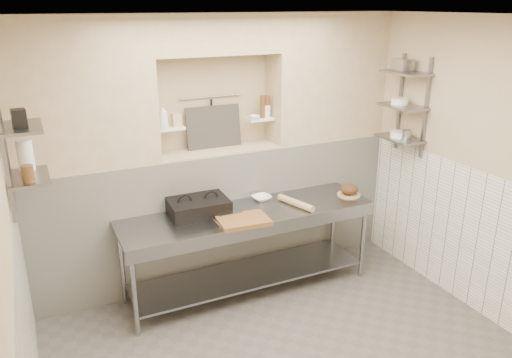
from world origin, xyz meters
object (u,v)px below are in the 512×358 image
bowl_alcove (255,117)px  bottle_soap (163,117)px  jug_left (25,155)px  rolling_pin (296,203)px  prep_table (249,235)px  panini_press (198,207)px  bread_loaf (349,189)px  mixing_bowl (262,198)px  cutting_board (243,221)px

bowl_alcove → bottle_soap: bearing=-179.3°
jug_left → rolling_pin: bearing=-2.3°
prep_table → panini_press: panini_press is taller
panini_press → bowl_alcove: (0.79, 0.37, 0.75)m
panini_press → bread_loaf: 1.67m
mixing_bowl → bottle_soap: bearing=162.4°
prep_table → cutting_board: bearing=-125.6°
rolling_pin → mixing_bowl: bearing=129.5°
jug_left → cutting_board: bearing=-7.8°
prep_table → mixing_bowl: bearing=41.9°
panini_press → cutting_board: bearing=-47.5°
prep_table → rolling_pin: size_ratio=5.60×
bottle_soap → jug_left: bottle_soap is taller
bottle_soap → prep_table: bearing=-38.0°
bread_loaf → jug_left: jug_left is taller
bottle_soap → jug_left: size_ratio=0.97×
bottle_soap → bread_loaf: bearing=-17.2°
jug_left → prep_table: bearing=-0.9°
cutting_board → bowl_alcove: bearing=57.8°
bread_loaf → bowl_alcove: bowl_alcove is taller
mixing_bowl → panini_press: bearing=-174.7°
bread_loaf → bowl_alcove: size_ratio=1.57×
bottle_soap → panini_press: bearing=-60.9°
prep_table → rolling_pin: 0.59m
mixing_bowl → bottle_soap: size_ratio=0.82×
panini_press → bread_loaf: size_ratio=3.13×
prep_table → cutting_board: 0.38m
mixing_bowl → rolling_pin: 0.39m
mixing_bowl → prep_table: bearing=-138.1°
panini_press → jug_left: 1.66m
bowl_alcove → jug_left: (-2.26, -0.51, 0.01)m
panini_press → rolling_pin: bearing=-11.1°
jug_left → mixing_bowl: bearing=5.2°
rolling_pin → bowl_alcove: (-0.19, 0.61, 0.80)m
rolling_pin → bottle_soap: (-1.18, 0.59, 0.90)m
cutting_board → bottle_soap: size_ratio=1.98×
bowl_alcove → prep_table: bearing=-120.8°
bread_loaf → bowl_alcove: 1.29m
bread_loaf → bottle_soap: bottle_soap is taller
bread_loaf → cutting_board: bearing=-172.9°
mixing_bowl → bottle_soap: bottle_soap is taller
bread_loaf → jug_left: 3.22m
panini_press → bottle_soap: (-0.20, 0.36, 0.86)m
prep_table → panini_press: bearing=160.8°
bread_loaf → panini_press: bearing=172.7°
cutting_board → mixing_bowl: size_ratio=2.42×
mixing_bowl → bottle_soap: 1.33m
prep_table → rolling_pin: (0.50, -0.07, 0.29)m
mixing_bowl → bread_loaf: bearing=-16.8°
prep_table → bread_loaf: 1.23m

